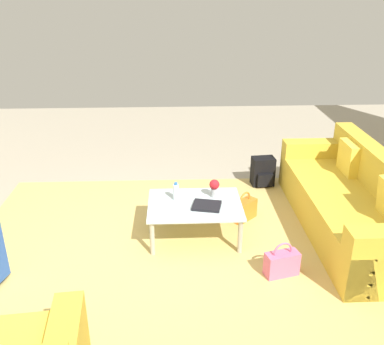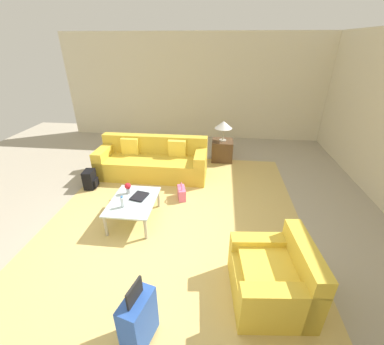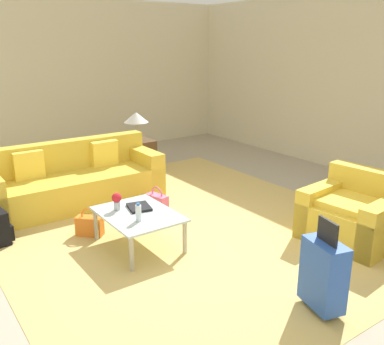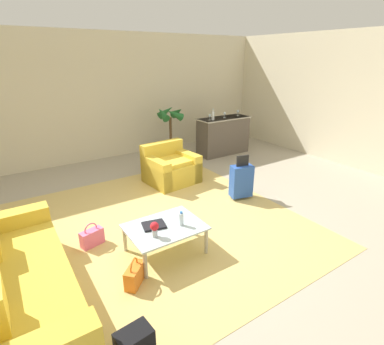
{
  "view_description": "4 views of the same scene",
  "coord_description": "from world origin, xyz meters",
  "views": [
    {
      "loc": [
        -0.2,
        3.54,
        2.55
      ],
      "look_at": [
        -0.37,
        -0.5,
        0.77
      ],
      "focal_mm": 40.0,
      "sensor_mm": 36.0,
      "label": 1
    },
    {
      "loc": [
        3.14,
        0.91,
        2.82
      ],
      "look_at": [
        -0.96,
        0.45,
        0.71
      ],
      "focal_mm": 24.0,
      "sensor_mm": 36.0,
      "label": 2
    },
    {
      "loc": [
        3.59,
        -2.58,
        2.24
      ],
      "look_at": [
        -0.12,
        0.04,
        0.86
      ],
      "focal_mm": 40.0,
      "sensor_mm": 36.0,
      "label": 3
    },
    {
      "loc": [
        -2.0,
        -3.58,
        2.52
      ],
      "look_at": [
        0.17,
        -0.3,
        0.99
      ],
      "focal_mm": 28.0,
      "sensor_mm": 36.0,
      "label": 4
    }
  ],
  "objects": [
    {
      "name": "flower_vase",
      "position": [
        -0.62,
        -0.65,
        0.53
      ],
      "size": [
        0.11,
        0.11,
        0.21
      ],
      "color": "#B2B7BC",
      "rests_on": "coffee_table"
    },
    {
      "name": "area_rug",
      "position": [
        -0.6,
        0.2,
        0.0
      ],
      "size": [
        5.2,
        4.4,
        0.01
      ],
      "primitive_type": "cube",
      "color": "tan",
      "rests_on": "ground"
    },
    {
      "name": "handbag_orange",
      "position": [
        -1.0,
        -0.85,
        0.13
      ],
      "size": [
        0.33,
        0.32,
        0.36
      ],
      "color": "orange",
      "rests_on": "ground"
    },
    {
      "name": "ground_plane",
      "position": [
        0.0,
        0.0,
        0.0
      ],
      "size": [
        12.0,
        12.0,
        0.0
      ],
      "primitive_type": "plane",
      "color": "#A89E89"
    },
    {
      "name": "coffee_table_book",
      "position": [
        -0.52,
        -0.42,
        0.42
      ],
      "size": [
        0.34,
        0.3,
        0.03
      ],
      "primitive_type": "cube",
      "rotation": [
        0.0,
        0.0,
        -0.22
      ],
      "color": "black",
      "rests_on": "coffee_table"
    },
    {
      "name": "handbag_pink",
      "position": [
        -1.19,
        0.22,
        0.13
      ],
      "size": [
        0.35,
        0.22,
        0.36
      ],
      "color": "pink",
      "rests_on": "ground"
    },
    {
      "name": "backpack_black",
      "position": [
        -1.4,
        -1.79,
        0.19
      ],
      "size": [
        0.32,
        0.27,
        0.4
      ],
      "color": "black",
      "rests_on": "ground"
    },
    {
      "name": "water_bottle",
      "position": [
        -0.2,
        -0.6,
        0.5
      ],
      "size": [
        0.06,
        0.06,
        0.2
      ],
      "color": "silver",
      "rests_on": "coffee_table"
    },
    {
      "name": "coffee_table",
      "position": [
        -0.4,
        -0.5,
        0.36
      ],
      "size": [
        1.0,
        0.75,
        0.41
      ],
      "color": "silver",
      "rests_on": "ground"
    },
    {
      "name": "couch",
      "position": [
        -2.19,
        -0.6,
        0.31
      ],
      "size": [
        0.91,
        2.48,
        0.87
      ],
      "color": "gold",
      "rests_on": "ground"
    }
  ]
}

